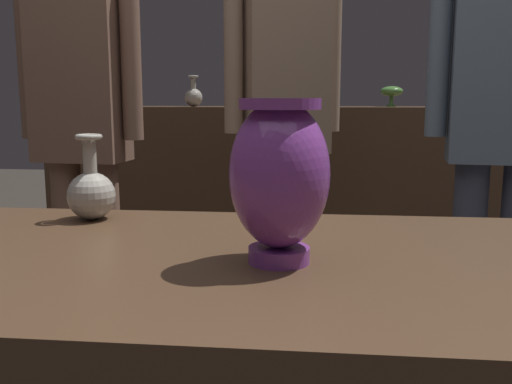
{
  "coord_description": "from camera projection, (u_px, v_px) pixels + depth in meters",
  "views": [
    {
      "loc": [
        0.12,
        -0.82,
        1.03
      ],
      "look_at": [
        0.03,
        -0.02,
        0.9
      ],
      "focal_mm": 39.57,
      "sensor_mm": 36.0,
      "label": 1
    }
  ],
  "objects": [
    {
      "name": "shelf_vase_far_left",
      "position": [
        100.0,
        87.0,
        3.03
      ],
      "size": [
        0.08,
        0.08,
        0.21
      ],
      "color": "#E55B1E",
      "rests_on": "back_display_shelf"
    },
    {
      "name": "visitor_center_back",
      "position": [
        284.0,
        111.0,
        2.17
      ],
      "size": [
        0.43,
        0.3,
        1.67
      ],
      "rotation": [
        0.0,
        0.0,
        3.57
      ],
      "color": "brown",
      "rests_on": "ground_plane"
    },
    {
      "name": "shelf_vase_left",
      "position": [
        193.0,
        96.0,
        2.96
      ],
      "size": [
        0.09,
        0.09,
        0.16
      ],
      "color": "gray",
      "rests_on": "back_display_shelf"
    },
    {
      "name": "shelf_vase_center",
      "position": [
        293.0,
        91.0,
        2.98
      ],
      "size": [
        0.09,
        0.09,
        0.15
      ],
      "color": "#477A38",
      "rests_on": "back_display_shelf"
    },
    {
      "name": "shelf_vase_right",
      "position": [
        392.0,
        92.0,
        2.99
      ],
      "size": [
        0.12,
        0.12,
        0.11
      ],
      "color": "#477A38",
      "rests_on": "back_display_shelf"
    },
    {
      "name": "vase_centerpiece",
      "position": [
        279.0,
        175.0,
        0.79
      ],
      "size": [
        0.14,
        0.14,
        0.23
      ],
      "color": "#7A388E",
      "rests_on": "display_plinth"
    },
    {
      "name": "visitor_near_left",
      "position": [
        81.0,
        118.0,
        2.03
      ],
      "size": [
        0.47,
        0.21,
        1.64
      ],
      "rotation": [
        0.0,
        0.0,
        3.04
      ],
      "color": "brown",
      "rests_on": "ground_plane"
    },
    {
      "name": "back_display_shelf",
      "position": [
        292.0,
        199.0,
        3.06
      ],
      "size": [
        2.6,
        0.4,
        0.99
      ],
      "color": "#422D1E",
      "rests_on": "ground_plane"
    },
    {
      "name": "vase_tall_behind",
      "position": [
        91.0,
        192.0,
        1.1
      ],
      "size": [
        0.09,
        0.09,
        0.17
      ],
      "color": "gray",
      "rests_on": "display_plinth"
    },
    {
      "name": "visitor_near_right",
      "position": [
        501.0,
        112.0,
        1.81
      ],
      "size": [
        0.47,
        0.22,
        1.68
      ],
      "rotation": [
        0.0,
        0.0,
        3.0
      ],
      "color": "#333847",
      "rests_on": "ground_plane"
    }
  ]
}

